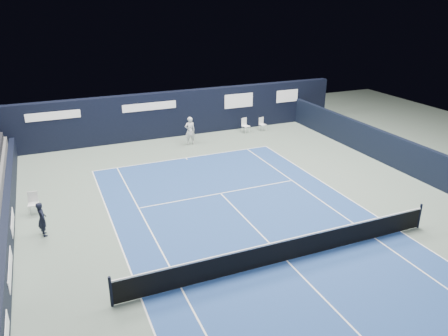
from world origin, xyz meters
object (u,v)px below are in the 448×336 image
(tennis_net, at_px, (288,249))
(tennis_player, at_px, (190,131))
(folding_chair_back_b, at_px, (262,123))
(line_judge_chair, at_px, (33,201))
(folding_chair_back_a, at_px, (245,123))

(tennis_net, height_order, tennis_player, tennis_player)
(folding_chair_back_b, bearing_deg, line_judge_chair, -166.57)
(folding_chair_back_b, xyz_separation_m, tennis_player, (-5.81, -0.94, 0.39))
(folding_chair_back_a, distance_m, tennis_player, 4.57)
(line_judge_chair, relative_size, tennis_player, 0.54)
(tennis_net, bearing_deg, folding_chair_back_a, 70.01)
(line_judge_chair, bearing_deg, tennis_player, 40.40)
(line_judge_chair, xyz_separation_m, tennis_player, (9.63, 6.44, 0.36))
(tennis_net, bearing_deg, line_judge_chair, 137.50)
(folding_chair_back_b, xyz_separation_m, tennis_net, (-6.91, -15.19, -0.03))
(tennis_player, bearing_deg, folding_chair_back_b, 9.19)
(tennis_net, xyz_separation_m, tennis_player, (1.11, 14.25, 0.42))
(folding_chair_back_b, height_order, tennis_player, tennis_player)
(tennis_net, bearing_deg, tennis_player, 85.55)
(folding_chair_back_a, bearing_deg, tennis_net, -125.07)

